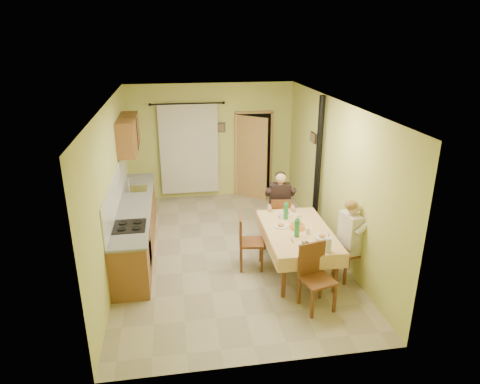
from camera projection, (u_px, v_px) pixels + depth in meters
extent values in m
cube|color=tan|center=(228.00, 251.00, 8.15)|extent=(4.00, 6.00, 0.01)
cube|color=#D2D86F|center=(211.00, 142.00, 10.43)|extent=(4.00, 0.04, 2.80)
cube|color=#D2D86F|center=(261.00, 267.00, 4.89)|extent=(4.00, 0.04, 2.80)
cube|color=#D2D86F|center=(112.00, 188.00, 7.36)|extent=(0.04, 6.00, 2.80)
cube|color=#D2D86F|center=(334.00, 176.00, 7.95)|extent=(0.04, 6.00, 2.80)
cube|color=white|center=(226.00, 103.00, 7.16)|extent=(4.00, 6.00, 0.04)
cube|color=brown|center=(136.00, 227.00, 8.12)|extent=(0.60, 3.60, 0.88)
cube|color=gray|center=(134.00, 205.00, 7.95)|extent=(0.64, 3.64, 0.04)
cube|color=white|center=(117.00, 189.00, 7.80)|extent=(0.02, 3.60, 0.66)
cube|color=silver|center=(137.00, 189.00, 8.69)|extent=(0.42, 0.42, 0.03)
cube|color=black|center=(130.00, 226.00, 7.02)|extent=(0.52, 0.56, 0.02)
cube|color=black|center=(150.00, 250.00, 7.23)|extent=(0.01, 0.55, 0.55)
cube|color=brown|center=(128.00, 134.00, 8.77)|extent=(0.35, 1.40, 0.70)
cylinder|color=black|center=(187.00, 104.00, 9.90)|extent=(1.70, 0.04, 0.04)
cube|color=silver|center=(189.00, 150.00, 10.31)|extent=(1.40, 0.06, 2.20)
cube|color=black|center=(253.00, 155.00, 10.70)|extent=(0.84, 0.03, 2.06)
cube|color=tan|center=(236.00, 155.00, 10.62)|extent=(0.06, 0.06, 2.12)
cube|color=tan|center=(271.00, 154.00, 10.75)|extent=(0.06, 0.06, 2.12)
cube|color=tan|center=(254.00, 112.00, 10.31)|extent=(0.96, 0.06, 0.06)
cube|color=tan|center=(252.00, 158.00, 10.43)|extent=(0.66, 0.54, 2.04)
cube|color=#ECBB7B|center=(298.00, 231.00, 7.28)|extent=(1.14, 1.87, 0.04)
cube|color=#ECBB7B|center=(314.00, 264.00, 6.46)|extent=(1.10, 0.04, 0.22)
cube|color=#ECBB7B|center=(285.00, 215.00, 8.18)|extent=(1.10, 0.04, 0.22)
cube|color=#ECBB7B|center=(266.00, 239.00, 7.25)|extent=(0.05, 1.85, 0.22)
cube|color=#ECBB7B|center=(328.00, 235.00, 7.39)|extent=(0.05, 1.85, 0.22)
cylinder|color=white|center=(286.00, 214.00, 7.89)|extent=(0.25, 0.25, 0.02)
ellipsoid|color=#CC7233|center=(286.00, 213.00, 7.88)|extent=(0.12, 0.12, 0.05)
cylinder|color=white|center=(308.00, 247.00, 6.69)|extent=(0.25, 0.25, 0.02)
ellipsoid|color=#CC7233|center=(309.00, 245.00, 6.68)|extent=(0.12, 0.12, 0.05)
cylinder|color=white|center=(322.00, 237.00, 6.99)|extent=(0.25, 0.25, 0.02)
ellipsoid|color=#CC7233|center=(322.00, 236.00, 6.98)|extent=(0.12, 0.12, 0.05)
cylinder|color=white|center=(281.00, 226.00, 7.39)|extent=(0.25, 0.25, 0.02)
ellipsoid|color=#CC7233|center=(281.00, 225.00, 7.38)|extent=(0.12, 0.12, 0.05)
cylinder|color=#FCA644|center=(297.00, 226.00, 7.31)|extent=(0.26, 0.26, 0.08)
cylinder|color=white|center=(307.00, 244.00, 6.76)|extent=(0.28, 0.28, 0.02)
cube|color=tan|center=(307.00, 243.00, 6.76)|extent=(0.06, 0.07, 0.03)
cube|color=tan|center=(307.00, 243.00, 6.77)|extent=(0.05, 0.07, 0.03)
cube|color=tan|center=(303.00, 242.00, 6.80)|extent=(0.07, 0.07, 0.03)
cube|color=tan|center=(306.00, 243.00, 6.75)|extent=(0.07, 0.07, 0.03)
cube|color=tan|center=(307.00, 243.00, 6.77)|extent=(0.07, 0.06, 0.03)
cube|color=tan|center=(310.00, 244.00, 6.72)|extent=(0.07, 0.07, 0.03)
cylinder|color=silver|center=(308.00, 231.00, 7.11)|extent=(0.07, 0.07, 0.10)
cylinder|color=silver|center=(298.00, 218.00, 7.63)|extent=(0.07, 0.07, 0.10)
cylinder|color=white|center=(328.00, 244.00, 6.52)|extent=(0.11, 0.11, 0.22)
cylinder|color=silver|center=(328.00, 243.00, 6.51)|extent=(0.02, 0.02, 0.30)
cube|color=brown|center=(279.00, 218.00, 8.42)|extent=(0.43, 0.43, 0.04)
cube|color=brown|center=(281.00, 210.00, 8.18)|extent=(0.38, 0.09, 0.43)
cube|color=brown|center=(318.00, 280.00, 6.32)|extent=(0.53, 0.53, 0.04)
cube|color=brown|center=(312.00, 258.00, 6.39)|extent=(0.44, 0.14, 0.51)
cube|color=brown|center=(350.00, 252.00, 7.11)|extent=(0.47, 0.47, 0.04)
cube|color=brown|center=(360.00, 237.00, 7.07)|extent=(0.11, 0.40, 0.46)
cube|color=brown|center=(251.00, 242.00, 7.44)|extent=(0.47, 0.47, 0.04)
cube|color=brown|center=(240.00, 229.00, 7.35)|extent=(0.10, 0.42, 0.48)
cube|color=black|center=(280.00, 216.00, 8.30)|extent=(0.41, 0.45, 0.16)
cube|color=black|center=(280.00, 197.00, 8.29)|extent=(0.43, 0.28, 0.54)
sphere|color=tan|center=(281.00, 178.00, 8.15)|extent=(0.21, 0.21, 0.21)
ellipsoid|color=black|center=(281.00, 176.00, 8.17)|extent=(0.21, 0.21, 0.16)
cube|color=beige|center=(355.00, 247.00, 7.11)|extent=(0.46, 0.43, 0.16)
cube|color=beige|center=(350.00, 229.00, 6.94)|extent=(0.29, 0.43, 0.54)
sphere|color=tan|center=(353.00, 207.00, 6.81)|extent=(0.21, 0.21, 0.21)
ellipsoid|color=olive|center=(351.00, 205.00, 6.78)|extent=(0.21, 0.21, 0.16)
cylinder|color=black|center=(318.00, 167.00, 8.49)|extent=(0.12, 0.12, 2.80)
cylinder|color=black|center=(314.00, 224.00, 8.93)|extent=(0.24, 0.24, 0.30)
cube|color=black|center=(221.00, 127.00, 10.31)|extent=(0.19, 0.03, 0.23)
cube|color=brown|center=(313.00, 138.00, 8.90)|extent=(0.03, 0.31, 0.21)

